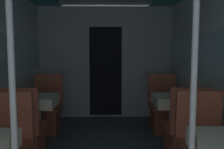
{
  "coord_description": "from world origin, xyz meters",
  "views": [
    {
      "loc": [
        0.02,
        -1.03,
        1.36
      ],
      "look_at": [
        0.09,
        2.3,
        1.02
      ],
      "focal_mm": 40.0,
      "sensor_mm": 36.0,
      "label": 1
    }
  ],
  "objects_px": {
    "dining_table_right_1": "(173,104)",
    "chair_right_near_1": "(185,138)",
    "chair_left_near_1": "(24,139)",
    "support_pole_right_0": "(194,86)",
    "dining_table_left_1": "(36,105)",
    "chair_right_far_1": "(164,114)",
    "chair_left_far_1": "(46,115)",
    "support_pole_left_0": "(12,87)"
  },
  "relations": [
    {
      "from": "support_pole_left_0",
      "to": "dining_table_left_1",
      "type": "height_order",
      "value": "support_pole_left_0"
    },
    {
      "from": "chair_right_far_1",
      "to": "support_pole_left_0",
      "type": "bearing_deg",
      "value": 54.48
    },
    {
      "from": "support_pole_left_0",
      "to": "chair_left_near_1",
      "type": "height_order",
      "value": "support_pole_left_0"
    },
    {
      "from": "support_pole_right_0",
      "to": "chair_left_near_1",
      "type": "bearing_deg",
      "value": 144.24
    },
    {
      "from": "chair_left_far_1",
      "to": "support_pole_right_0",
      "type": "distance_m",
      "value": 2.91
    },
    {
      "from": "support_pole_left_0",
      "to": "chair_right_far_1",
      "type": "bearing_deg",
      "value": 54.48
    },
    {
      "from": "support_pole_left_0",
      "to": "chair_left_far_1",
      "type": "distance_m",
      "value": 2.44
    },
    {
      "from": "dining_table_left_1",
      "to": "chair_right_near_1",
      "type": "distance_m",
      "value": 2.05
    },
    {
      "from": "dining_table_left_1",
      "to": "chair_right_far_1",
      "type": "distance_m",
      "value": 2.05
    },
    {
      "from": "dining_table_left_1",
      "to": "dining_table_right_1",
      "type": "distance_m",
      "value": 1.95
    },
    {
      "from": "support_pole_left_0",
      "to": "dining_table_right_1",
      "type": "bearing_deg",
      "value": 46.68
    },
    {
      "from": "dining_table_left_1",
      "to": "chair_left_near_1",
      "type": "relative_size",
      "value": 0.76
    },
    {
      "from": "dining_table_right_1",
      "to": "chair_right_near_1",
      "type": "bearing_deg",
      "value": -90.0
    },
    {
      "from": "chair_right_far_1",
      "to": "chair_left_near_1",
      "type": "bearing_deg",
      "value": 29.55
    },
    {
      "from": "chair_left_near_1",
      "to": "dining_table_right_1",
      "type": "xyz_separation_m",
      "value": [
        1.95,
        0.55,
        0.3
      ]
    },
    {
      "from": "dining_table_right_1",
      "to": "chair_right_far_1",
      "type": "relative_size",
      "value": 0.76
    },
    {
      "from": "chair_left_near_1",
      "to": "chair_right_far_1",
      "type": "height_order",
      "value": "same"
    },
    {
      "from": "support_pole_right_0",
      "to": "dining_table_right_1",
      "type": "xyz_separation_m",
      "value": [
        0.33,
        1.72,
        -0.52
      ]
    },
    {
      "from": "support_pole_left_0",
      "to": "chair_right_far_1",
      "type": "relative_size",
      "value": 2.34
    },
    {
      "from": "dining_table_left_1",
      "to": "dining_table_right_1",
      "type": "height_order",
      "value": "same"
    },
    {
      "from": "chair_left_near_1",
      "to": "chair_right_near_1",
      "type": "height_order",
      "value": "same"
    },
    {
      "from": "chair_left_far_1",
      "to": "dining_table_right_1",
      "type": "bearing_deg",
      "value": 164.17
    },
    {
      "from": "support_pole_left_0",
      "to": "chair_left_far_1",
      "type": "height_order",
      "value": "support_pole_left_0"
    },
    {
      "from": "support_pole_left_0",
      "to": "chair_right_near_1",
      "type": "xyz_separation_m",
      "value": [
        1.62,
        1.17,
        -0.82
      ]
    },
    {
      "from": "dining_table_right_1",
      "to": "chair_left_near_1",
      "type": "bearing_deg",
      "value": -164.17
    },
    {
      "from": "chair_left_near_1",
      "to": "chair_left_far_1",
      "type": "relative_size",
      "value": 1.0
    },
    {
      "from": "dining_table_left_1",
      "to": "support_pole_right_0",
      "type": "relative_size",
      "value": 0.32
    },
    {
      "from": "support_pole_right_0",
      "to": "support_pole_left_0",
      "type": "bearing_deg",
      "value": 180.0
    },
    {
      "from": "chair_right_far_1",
      "to": "support_pole_right_0",
      "type": "bearing_deg",
      "value": 81.84
    },
    {
      "from": "chair_right_near_1",
      "to": "support_pole_right_0",
      "type": "bearing_deg",
      "value": -105.58
    },
    {
      "from": "dining_table_left_1",
      "to": "chair_left_far_1",
      "type": "xyz_separation_m",
      "value": [
        0.0,
        0.55,
        -0.3
      ]
    },
    {
      "from": "chair_left_near_1",
      "to": "support_pole_right_0",
      "type": "relative_size",
      "value": 0.43
    },
    {
      "from": "support_pole_right_0",
      "to": "chair_right_near_1",
      "type": "height_order",
      "value": "support_pole_right_0"
    },
    {
      "from": "chair_right_far_1",
      "to": "chair_left_far_1",
      "type": "bearing_deg",
      "value": 0.0
    },
    {
      "from": "support_pole_left_0",
      "to": "dining_table_right_1",
      "type": "distance_m",
      "value": 2.42
    },
    {
      "from": "support_pole_right_0",
      "to": "dining_table_right_1",
      "type": "distance_m",
      "value": 1.83
    },
    {
      "from": "support_pole_left_0",
      "to": "chair_left_far_1",
      "type": "relative_size",
      "value": 2.34
    },
    {
      "from": "support_pole_left_0",
      "to": "dining_table_left_1",
      "type": "distance_m",
      "value": 1.83
    },
    {
      "from": "dining_table_left_1",
      "to": "support_pole_right_0",
      "type": "height_order",
      "value": "support_pole_right_0"
    },
    {
      "from": "support_pole_right_0",
      "to": "chair_right_far_1",
      "type": "distance_m",
      "value": 2.44
    },
    {
      "from": "support_pole_left_0",
      "to": "chair_left_near_1",
      "type": "distance_m",
      "value": 1.46
    },
    {
      "from": "chair_right_near_1",
      "to": "support_pole_left_0",
      "type": "bearing_deg",
      "value": -144.24
    }
  ]
}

